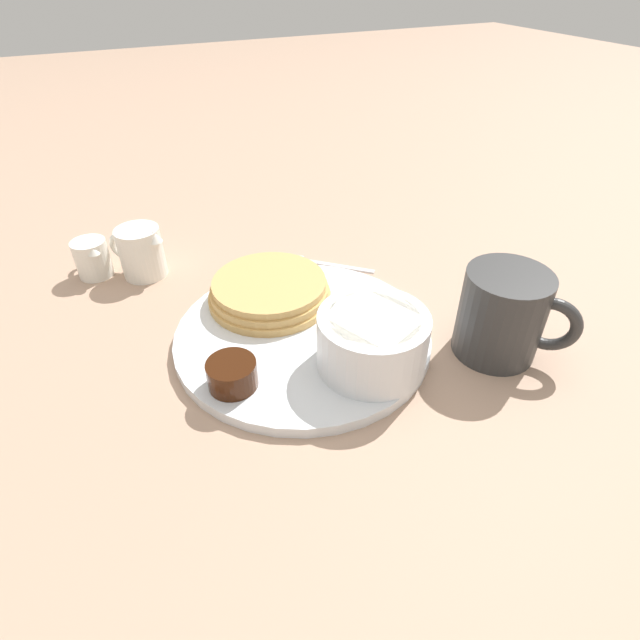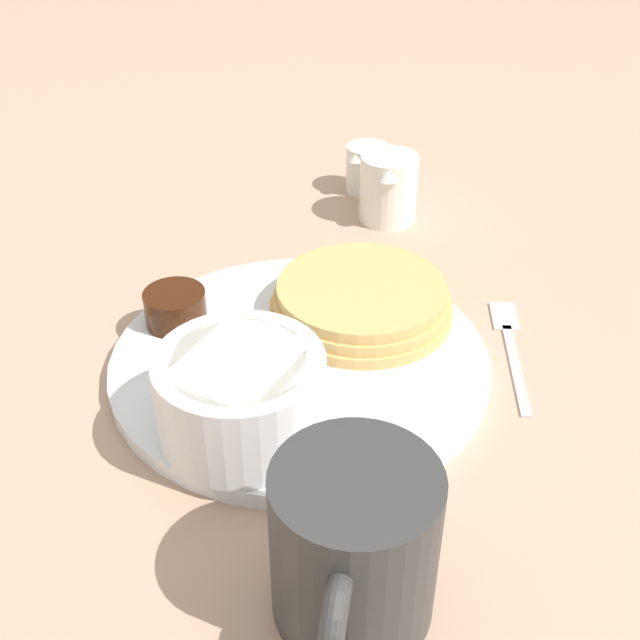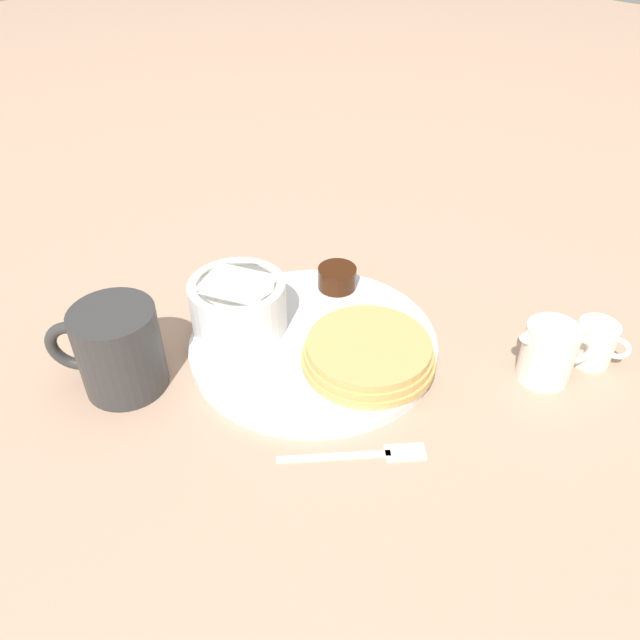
# 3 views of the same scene
# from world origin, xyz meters

# --- Properties ---
(ground_plane) EXTENTS (4.00, 4.00, 0.00)m
(ground_plane) POSITION_xyz_m (0.00, 0.00, 0.00)
(ground_plane) COLOR tan
(plate) EXTENTS (0.27, 0.27, 0.01)m
(plate) POSITION_xyz_m (0.00, 0.00, 0.01)
(plate) COLOR white
(plate) RESTS_ON ground_plane
(pancake_stack) EXTENTS (0.14, 0.14, 0.03)m
(pancake_stack) POSITION_xyz_m (-0.07, -0.01, 0.03)
(pancake_stack) COLOR tan
(pancake_stack) RESTS_ON plate
(bowl) EXTENTS (0.11, 0.11, 0.06)m
(bowl) POSITION_xyz_m (0.08, 0.04, 0.04)
(bowl) COLOR white
(bowl) RESTS_ON plate
(syrup_cup) EXTENTS (0.05, 0.05, 0.03)m
(syrup_cup) POSITION_xyz_m (0.05, -0.09, 0.03)
(syrup_cup) COLOR #38190A
(syrup_cup) RESTS_ON plate
(butter_ramekin) EXTENTS (0.04, 0.04, 0.04)m
(butter_ramekin) POSITION_xyz_m (0.10, 0.03, 0.03)
(butter_ramekin) COLOR white
(butter_ramekin) RESTS_ON plate
(coffee_mug) EXTENTS (0.10, 0.10, 0.09)m
(coffee_mug) POSITION_xyz_m (0.10, 0.18, 0.05)
(coffee_mug) COLOR #333333
(coffee_mug) RESTS_ON ground_plane
(creamer_pitcher_near) EXTENTS (0.06, 0.06, 0.07)m
(creamer_pitcher_near) POSITION_xyz_m (-0.21, -0.13, 0.03)
(creamer_pitcher_near) COLOR white
(creamer_pitcher_near) RESTS_ON ground_plane
(creamer_pitcher_far) EXTENTS (0.06, 0.04, 0.05)m
(creamer_pitcher_far) POSITION_xyz_m (-0.24, -0.19, 0.02)
(creamer_pitcher_far) COLOR white
(creamer_pitcher_far) RESTS_ON ground_plane
(fork) EXTENTS (0.10, 0.11, 0.00)m
(fork) POSITION_xyz_m (-0.14, 0.08, 0.00)
(fork) COLOR silver
(fork) RESTS_ON ground_plane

